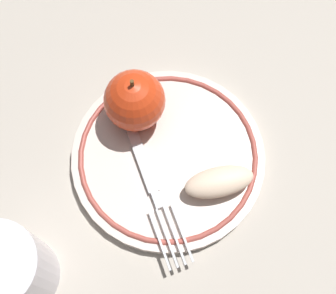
# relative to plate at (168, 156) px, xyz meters

# --- Properties ---
(ground_plane) EXTENTS (2.00, 2.00, 0.00)m
(ground_plane) POSITION_rel_plate_xyz_m (0.01, 0.02, -0.01)
(ground_plane) COLOR #B2A89A
(plate) EXTENTS (0.21, 0.21, 0.02)m
(plate) POSITION_rel_plate_xyz_m (0.00, 0.00, 0.00)
(plate) COLOR beige
(plate) RESTS_ON ground_plane
(apple_red_whole) EXTENTS (0.07, 0.07, 0.07)m
(apple_red_whole) POSITION_rel_plate_xyz_m (0.04, 0.05, 0.04)
(apple_red_whole) COLOR red
(apple_red_whole) RESTS_ON plate
(apple_slice_front) EXTENTS (0.06, 0.08, 0.02)m
(apple_slice_front) POSITION_rel_plate_xyz_m (-0.02, -0.06, 0.02)
(apple_slice_front) COLOR beige
(apple_slice_front) RESTS_ON plate
(fork) EXTENTS (0.16, 0.12, 0.00)m
(fork) POSITION_rel_plate_xyz_m (-0.03, 0.01, 0.01)
(fork) COLOR silver
(fork) RESTS_ON plate
(drinking_glass) EXTENTS (0.08, 0.08, 0.09)m
(drinking_glass) POSITION_rel_plate_xyz_m (-0.16, 0.11, 0.04)
(drinking_glass) COLOR silver
(drinking_glass) RESTS_ON ground_plane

